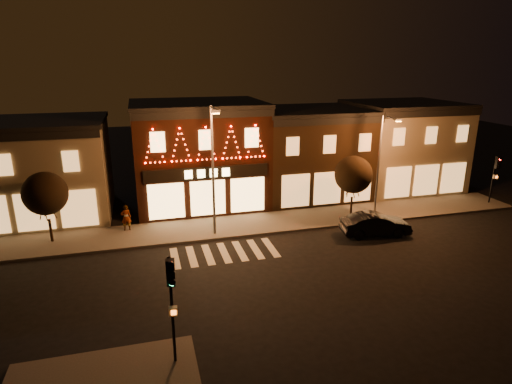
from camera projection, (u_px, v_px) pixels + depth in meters
name	position (u px, v px, depth m)	size (l,w,h in m)	color
ground	(239.00, 284.00, 22.80)	(120.00, 120.00, 0.00)	black
sidewalk_far	(241.00, 225.00, 30.65)	(44.00, 4.00, 0.15)	#47423D
building_left	(22.00, 170.00, 31.35)	(12.20, 8.28, 7.30)	#7D7359
building_pulp	(199.00, 154.00, 34.45)	(10.20, 8.34, 8.30)	black
building_right_a	(309.00, 152.00, 36.96)	(9.20, 8.28, 7.50)	#312011
building_right_b	(401.00, 145.00, 39.17)	(9.20, 8.28, 7.80)	#7D7359
traffic_signal_near	(171.00, 291.00, 15.73)	(0.34, 0.47, 4.47)	black
traffic_signal_far	(496.00, 170.00, 34.40)	(0.35, 0.45, 3.91)	black
streetlamp_mid	(213.00, 162.00, 27.36)	(0.53, 1.94, 8.53)	#59595E
streetlamp_right	(381.00, 158.00, 31.36)	(0.68, 1.70, 7.45)	#59595E
tree_left	(45.00, 194.00, 26.87)	(2.75, 2.75, 4.61)	black
tree_right	(353.00, 175.00, 31.29)	(2.75, 2.75, 4.60)	black
dark_sedan	(375.00, 224.00, 28.95)	(1.62, 4.63, 1.53)	black
pedestrian	(126.00, 217.00, 29.36)	(0.67, 0.44, 1.83)	gray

